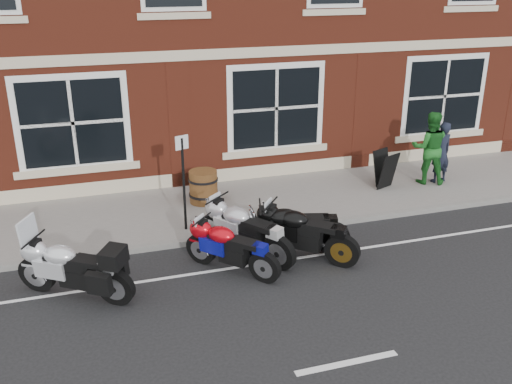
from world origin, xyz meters
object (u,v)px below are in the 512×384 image
(moto_sport_black, at_px, (303,231))
(pedestrian_right, at_px, (430,148))
(parking_sign, at_px, (183,176))
(moto_sport_silver, at_px, (246,228))
(moto_naked_black, at_px, (292,227))
(moto_sport_red, at_px, (231,246))
(a_board_sign, at_px, (385,169))
(barrel_planter, at_px, (203,187))
(pedestrian_left, at_px, (441,152))
(moto_touring_silver, at_px, (72,266))

(moto_sport_black, relative_size, pedestrian_right, 0.94)
(parking_sign, bearing_deg, moto_sport_silver, -73.72)
(moto_naked_black, bearing_deg, moto_sport_silver, 94.16)
(pedestrian_right, bearing_deg, moto_sport_silver, 47.37)
(moto_sport_black, xyz_separation_m, moto_sport_silver, (-1.02, 0.41, 0.01))
(moto_sport_black, distance_m, parking_sign, 2.73)
(moto_sport_red, xyz_separation_m, pedestrian_right, (6.00, 2.80, 0.53))
(a_board_sign, distance_m, barrel_planter, 4.62)
(moto_naked_black, relative_size, parking_sign, 1.05)
(pedestrian_right, bearing_deg, pedestrian_left, -161.36)
(moto_sport_black, xyz_separation_m, moto_naked_black, (-0.13, 0.23, -0.00))
(pedestrian_right, bearing_deg, moto_sport_red, 50.08)
(moto_sport_silver, distance_m, a_board_sign, 4.92)
(moto_sport_red, xyz_separation_m, a_board_sign, (4.79, 2.84, 0.06))
(moto_touring_silver, distance_m, parking_sign, 3.06)
(moto_sport_silver, xyz_separation_m, moto_naked_black, (0.89, -0.18, -0.02))
(a_board_sign, bearing_deg, moto_touring_silver, 178.13)
(moto_sport_silver, bearing_deg, pedestrian_left, -12.95)
(moto_sport_black, relative_size, moto_sport_silver, 0.88)
(moto_naked_black, distance_m, barrel_planter, 3.09)
(a_board_sign, distance_m, parking_sign, 5.44)
(moto_touring_silver, height_order, pedestrian_right, pedestrian_right)
(barrel_planter, relative_size, parking_sign, 0.37)
(moto_sport_red, distance_m, pedestrian_left, 6.92)
(moto_sport_black, bearing_deg, pedestrian_right, -17.11)
(pedestrian_left, xyz_separation_m, pedestrian_right, (-0.33, 0.04, 0.14))
(moto_sport_black, height_order, parking_sign, parking_sign)
(pedestrian_left, bearing_deg, moto_sport_silver, 14.06)
(moto_naked_black, height_order, parking_sign, parking_sign)
(pedestrian_left, relative_size, a_board_sign, 1.70)
(moto_touring_silver, bearing_deg, moto_naked_black, -51.03)
(moto_sport_red, relative_size, moto_sport_silver, 0.80)
(moto_sport_silver, bearing_deg, moto_sport_red, -164.52)
(moto_touring_silver, bearing_deg, pedestrian_right, -38.33)
(pedestrian_right, bearing_deg, parking_sign, 33.46)
(moto_naked_black, xyz_separation_m, pedestrian_left, (4.99, 2.42, 0.34))
(pedestrian_right, bearing_deg, moto_sport_black, 55.77)
(moto_touring_silver, distance_m, barrel_planter, 4.42)
(moto_sport_red, distance_m, parking_sign, 2.07)
(pedestrian_right, relative_size, a_board_sign, 2.00)
(moto_sport_red, bearing_deg, parking_sign, 63.30)
(moto_sport_silver, xyz_separation_m, parking_sign, (-0.96, 1.32, 0.73))
(pedestrian_left, bearing_deg, moto_sport_red, 16.79)
(moto_sport_red, xyz_separation_m, barrel_planter, (0.19, 3.21, -0.02))
(moto_touring_silver, distance_m, a_board_sign, 8.14)
(moto_naked_black, height_order, barrel_planter, moto_naked_black)
(parking_sign, bearing_deg, moto_naked_black, -58.89)
(pedestrian_right, height_order, barrel_planter, pedestrian_right)
(moto_sport_red, height_order, pedestrian_right, pedestrian_right)
(moto_sport_silver, relative_size, pedestrian_left, 1.25)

